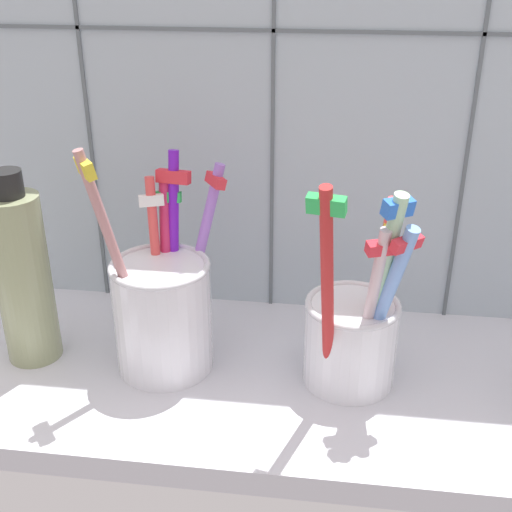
{
  "coord_description": "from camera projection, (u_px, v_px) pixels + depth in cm",
  "views": [
    {
      "loc": [
        5.63,
        -42.73,
        33.22
      ],
      "look_at": [
        0.0,
        0.29,
        12.09
      ],
      "focal_mm": 46.12,
      "sensor_mm": 36.0,
      "label": 1
    }
  ],
  "objects": [
    {
      "name": "toothbrush_cup_right",
      "position": [
        353.0,
        330.0,
        0.49
      ],
      "size": [
        7.84,
        10.35,
        18.07
      ],
      "color": "white",
      "rests_on": "counter_slab"
    },
    {
      "name": "counter_slab",
      "position": [
        256.0,
        381.0,
        0.53
      ],
      "size": [
        64.0,
        22.0,
        2.0
      ],
      "primitive_type": "cube",
      "color": "silver",
      "rests_on": "ground"
    },
    {
      "name": "soap_bottle",
      "position": [
        22.0,
        277.0,
        0.51
      ],
      "size": [
        4.29,
        4.29,
        15.95
      ],
      "color": "#929A70",
      "rests_on": "counter_slab"
    },
    {
      "name": "toothbrush_cup_left",
      "position": [
        164.0,
        306.0,
        0.51
      ],
      "size": [
        9.5,
        9.13,
        18.84
      ],
      "color": "white",
      "rests_on": "counter_slab"
    },
    {
      "name": "tile_wall_back",
      "position": [
        274.0,
        81.0,
        0.54
      ],
      "size": [
        64.0,
        2.2,
        45.0
      ],
      "color": "#B2C1CC",
      "rests_on": "ground"
    }
  ]
}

